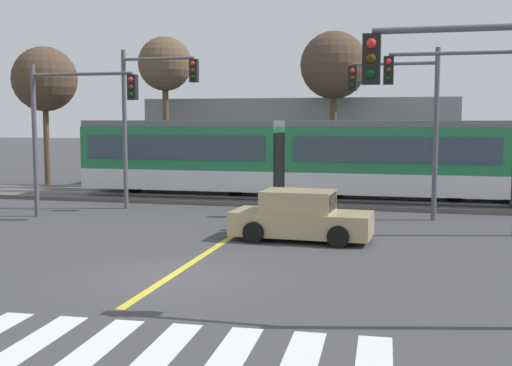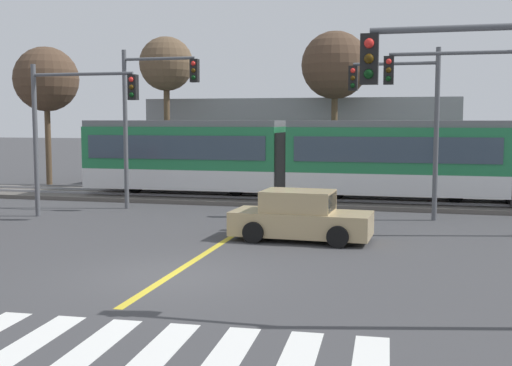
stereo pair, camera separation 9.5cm
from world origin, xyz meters
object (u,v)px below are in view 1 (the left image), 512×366
(traffic_light_far_left, at_px, (148,105))
(bare_tree_west, at_px, (165,66))
(traffic_light_far_right, at_px, (406,109))
(traffic_light_mid_right, at_px, (471,105))
(light_rail_tram, at_px, (395,157))
(traffic_light_near_right, at_px, (499,113))
(traffic_light_mid_left, at_px, (70,115))
(bare_tree_far_west, at_px, (45,80))
(sedan_crossing, at_px, (301,217))
(bare_tree_east, at_px, (334,66))

(traffic_light_far_left, xyz_separation_m, bare_tree_west, (-2.33, 7.79, 2.24))
(traffic_light_far_right, relative_size, traffic_light_mid_right, 1.01)
(light_rail_tram, relative_size, traffic_light_near_right, 4.93)
(traffic_light_mid_left, height_order, bare_tree_far_west, bare_tree_far_west)
(light_rail_tram, height_order, bare_tree_west, bare_tree_west)
(light_rail_tram, height_order, sedan_crossing, light_rail_tram)
(traffic_light_far_left, height_order, traffic_light_far_right, traffic_light_far_left)
(light_rail_tram, xyz_separation_m, sedan_crossing, (-2.52, -8.79, -1.35))
(light_rail_tram, relative_size, traffic_light_mid_right, 4.55)
(traffic_light_far_left, distance_m, traffic_light_mid_right, 12.49)
(traffic_light_near_right, relative_size, bare_tree_far_west, 0.74)
(bare_tree_far_west, bearing_deg, traffic_light_mid_right, -26.55)
(light_rail_tram, height_order, traffic_light_near_right, traffic_light_near_right)
(traffic_light_near_right, relative_size, bare_tree_west, 0.71)
(traffic_light_mid_left, relative_size, traffic_light_far_right, 0.92)
(traffic_light_mid_left, relative_size, traffic_light_far_left, 0.88)
(sedan_crossing, relative_size, traffic_light_far_right, 0.69)
(traffic_light_mid_right, bearing_deg, traffic_light_far_left, 166.68)
(traffic_light_mid_left, distance_m, bare_tree_east, 13.89)
(traffic_light_mid_right, distance_m, bare_tree_west, 18.14)
(sedan_crossing, distance_m, traffic_light_near_right, 9.04)
(traffic_light_mid_right, bearing_deg, traffic_light_near_right, -92.00)
(traffic_light_mid_left, relative_size, bare_tree_east, 0.71)
(traffic_light_far_left, bearing_deg, traffic_light_near_right, -46.04)
(traffic_light_near_right, bearing_deg, light_rail_tram, 97.74)
(light_rail_tram, relative_size, traffic_light_far_right, 4.51)
(traffic_light_mid_left, distance_m, bare_tree_far_west, 13.34)
(traffic_light_far_right, bearing_deg, sedan_crossing, -121.22)
(light_rail_tram, relative_size, bare_tree_far_west, 3.65)
(traffic_light_mid_left, bearing_deg, bare_tree_west, 92.45)
(sedan_crossing, relative_size, bare_tree_west, 0.54)
(light_rail_tram, bearing_deg, bare_tree_west, 160.88)
(traffic_light_mid_left, bearing_deg, traffic_light_far_left, 56.03)
(sedan_crossing, bearing_deg, traffic_light_mid_right, 24.43)
(traffic_light_far_left, height_order, bare_tree_far_west, bare_tree_far_west)
(sedan_crossing, xyz_separation_m, traffic_light_far_left, (-7.14, 5.15, 3.53))
(traffic_light_mid_left, distance_m, traffic_light_far_left, 3.39)
(traffic_light_near_right, xyz_separation_m, traffic_light_mid_right, (0.33, 9.38, 0.34))
(traffic_light_near_right, height_order, bare_tree_far_west, bare_tree_far_west)
(traffic_light_mid_left, height_order, bare_tree_west, bare_tree_west)
(sedan_crossing, bearing_deg, bare_tree_west, 126.20)
(sedan_crossing, xyz_separation_m, bare_tree_east, (-0.63, 13.15, 5.58))
(traffic_light_mid_left, bearing_deg, sedan_crossing, -14.68)
(sedan_crossing, height_order, bare_tree_east, bare_tree_east)
(traffic_light_far_right, bearing_deg, bare_tree_far_west, 157.47)
(traffic_light_far_left, height_order, traffic_light_near_right, traffic_light_far_left)
(bare_tree_west, bearing_deg, traffic_light_mid_right, -36.38)
(traffic_light_near_right, distance_m, bare_tree_east, 21.09)
(traffic_light_far_left, bearing_deg, bare_tree_west, 106.66)
(bare_tree_east, bearing_deg, bare_tree_far_west, -179.83)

